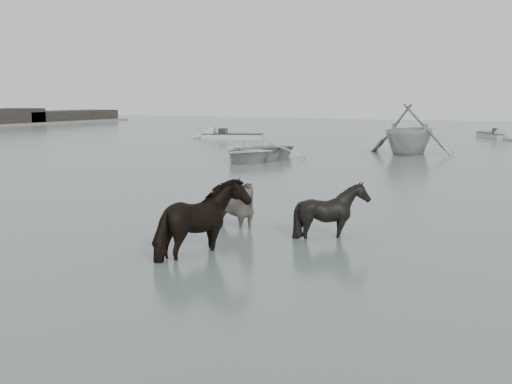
# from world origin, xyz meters

# --- Properties ---
(ground) EXTENTS (140.00, 140.00, 0.00)m
(ground) POSITION_xyz_m (0.00, 0.00, 0.00)
(ground) COLOR #556460
(ground) RESTS_ON ground
(pony_pinto) EXTENTS (1.88, 1.16, 1.48)m
(pony_pinto) POSITION_xyz_m (-3.00, 1.47, 0.74)
(pony_pinto) COLOR black
(pony_pinto) RESTS_ON ground
(pony_dark) EXTENTS (1.81, 1.99, 1.72)m
(pony_dark) POSITION_xyz_m (-2.04, -1.15, 0.86)
(pony_dark) COLOR black
(pony_dark) RESTS_ON ground
(pony_black) EXTENTS (1.43, 1.29, 1.47)m
(pony_black) POSITION_xyz_m (-0.46, 1.47, 0.73)
(pony_black) COLOR black
(pony_black) RESTS_ON ground
(rowboat_lead) EXTENTS (3.69, 5.12, 1.05)m
(rowboat_lead) POSITION_xyz_m (-9.51, 15.49, 0.53)
(rowboat_lead) COLOR beige
(rowboat_lead) RESTS_ON ground
(rowboat_trail) EXTENTS (4.88, 5.54, 2.75)m
(rowboat_trail) POSITION_xyz_m (-3.97, 22.14, 1.37)
(rowboat_trail) COLOR #B0B2B0
(rowboat_trail) RESTS_ON ground
(skiff_outer) EXTENTS (6.06, 3.55, 0.75)m
(skiff_outer) POSITION_xyz_m (-17.97, 28.21, 0.38)
(skiff_outer) COLOR silver
(skiff_outer) RESTS_ON ground
(skiff_mid) EXTENTS (4.10, 5.99, 0.75)m
(skiff_mid) POSITION_xyz_m (-1.47, 37.51, 0.38)
(skiff_mid) COLOR #9EA09E
(skiff_mid) RESTS_ON ground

